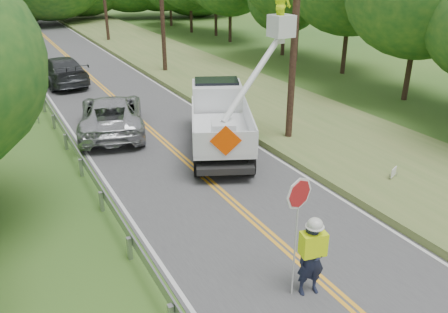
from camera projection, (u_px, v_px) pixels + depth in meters
ground at (339, 296)px, 11.26m from camera, size 140.00×140.00×0.00m
road at (147, 127)px, 22.48m from camera, size 7.20×96.00×0.03m
guardrail at (59, 124)px, 21.22m from camera, size 0.18×48.00×0.77m
utility_poles at (208, 7)px, 24.96m from camera, size 1.60×43.30×10.00m
tall_grass_verge at (266, 104)px, 25.54m from camera, size 7.00×96.00×0.30m
flagger at (312, 254)px, 10.92m from camera, size 1.23×0.62×3.26m
bucket_truck at (223, 109)px, 20.12m from camera, size 5.35×7.30×6.84m
suv_silver at (112, 114)px, 21.55m from camera, size 4.51×6.82×1.74m
suv_darkgrey at (61, 70)px, 29.80m from camera, size 2.86×6.26×1.78m
stop_sign_permanent at (33, 92)px, 22.30m from camera, size 0.45×0.33×2.53m
yard_sign at (394, 173)px, 16.56m from camera, size 0.45×0.22×0.70m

